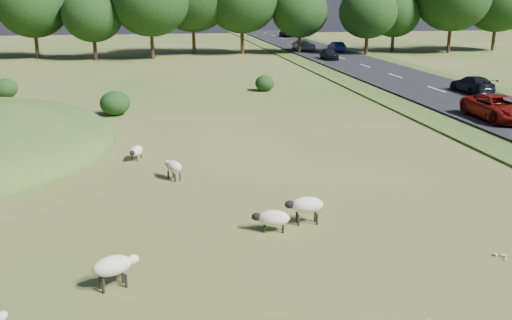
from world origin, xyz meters
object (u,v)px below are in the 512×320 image
Objects in this scene: car_3 at (287,32)px; sheep_4 at (113,266)px; sheep_1 at (173,166)px; sheep_5 at (136,151)px; sheep_3 at (306,205)px; car_2 at (337,47)px; car_1 at (472,84)px; car_5 at (329,54)px; car_7 at (304,45)px; sheep_2 at (273,218)px; car_0 at (498,108)px.

sheep_4 is at bearing 74.23° from car_3.
sheep_1 is 0.99× the size of sheep_5.
car_2 reaches higher than sheep_3.
car_5 reaches higher than car_1.
sheep_5 is 0.23× the size of car_7.
car_1 reaches higher than sheep_4.
sheep_3 is (4.19, -5.60, 0.10)m from sheep_1.
sheep_1 is at bearing -110.02° from car_7.
car_7 is at bearing 176.53° from sheep_5.
sheep_2 is 1.00× the size of sheep_4.
sheep_3 is 20.08m from car_0.
car_1 is at bearing -82.46° from sheep_1.
sheep_4 is at bearing 32.42° from sheep_3.
car_2 is at bearing 171.72° from sheep_5.
car_3 is (25.03, 88.61, 0.37)m from sheep_4.
car_5 is 0.75× the size of car_7.
car_7 reaches higher than car_5.
sheep_5 is 0.23× the size of car_0.
car_5 is (-3.80, 24.56, 0.00)m from car_1.
sheep_2 is 88.03m from car_3.
car_2 is (0.00, 33.75, 0.01)m from car_1.
car_5 reaches higher than sheep_4.
car_0 is (21.23, 16.49, 0.34)m from sheep_4.
car_7 is (0.00, 45.67, -0.03)m from car_0.
car_3 is at bearing -99.32° from sheep_3.
car_3 is 1.38× the size of car_5.
sheep_4 is 92.07m from car_3.
car_2 is 1.04× the size of car_5.
car_2 is at bearing 84.97° from car_0.
sheep_2 is at bearing 48.63° from car_1.
car_2 is at bearing -90.00° from car_1.
sheep_4 reaches higher than sheep_5.
car_0 is at bearing -97.38° from sheep_1.
sheep_4 is at bearing 18.24° from sheep_5.
car_3 reaches higher than sheep_5.
sheep_5 is 43.55m from car_5.
sheep_3 is at bearing -104.49° from car_7.
car_2 is 4.56m from car_7.
car_2 is (20.21, 56.70, 0.44)m from sheep_2.
car_2 is (23.18, 50.67, 0.33)m from sheep_1.
sheep_2 is 0.35× the size of car_5.
sheep_3 is at bearing -139.19° from car_0.
car_5 reaches higher than sheep_3.
car_0 is 45.67m from car_7.
sheep_2 is at bearing 76.72° from car_3.
car_0 reaches higher than sheep_1.
sheep_2 is 1.31m from sheep_3.
sheep_5 is at bearing 72.01° from car_3.
sheep_4 is 0.35× the size of car_5.
sheep_2 reaches higher than sheep_5.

